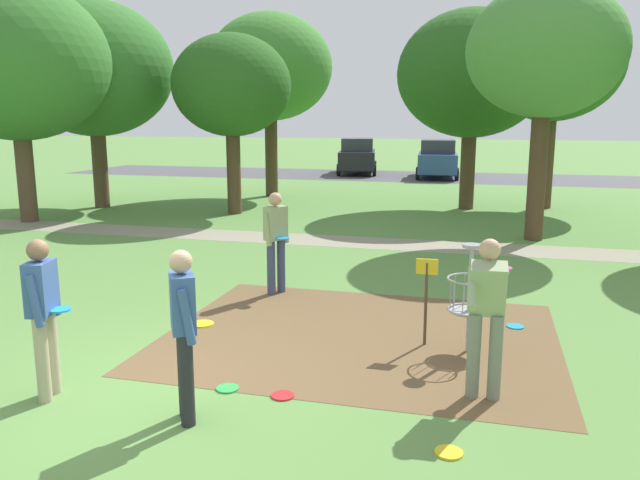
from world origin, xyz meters
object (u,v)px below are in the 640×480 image
(player_throwing, at_px, (184,326))
(tree_mid_right, at_px, (472,74))
(tree_near_left, at_px, (270,68))
(tree_far_right, at_px, (545,52))
(player_waiting_left, at_px, (43,310))
(frisbee_far_left, at_px, (228,388))
(disc_golf_basket, at_px, (465,293))
(tree_mid_left, at_px, (15,62))
(player_foreground_watching, at_px, (276,237))
(parked_car_center_left, at_px, (438,159))
(player_waiting_right, at_px, (487,308))
(frisbee_mid_grass, at_px, (283,396))
(frisbee_by_tee, at_px, (449,452))
(tree_near_right, at_px, (232,86))
(tree_far_left, at_px, (553,63))
(parked_car_leftmost, at_px, (357,156))
(frisbee_far_right, at_px, (515,326))
(tree_mid_center, at_px, (94,69))

(player_throwing, relative_size, tree_mid_right, 0.27)
(tree_near_left, bearing_deg, tree_far_right, -36.08)
(player_waiting_left, bearing_deg, frisbee_far_left, 20.52)
(disc_golf_basket, height_order, tree_mid_left, tree_mid_left)
(player_foreground_watching, bearing_deg, parked_car_center_left, 87.32)
(player_waiting_right, distance_m, frisbee_mid_grass, 2.34)
(frisbee_mid_grass, relative_size, tree_mid_left, 0.04)
(player_foreground_watching, distance_m, frisbee_by_tee, 5.56)
(tree_near_left, relative_size, tree_near_right, 1.24)
(tree_mid_left, bearing_deg, player_waiting_left, -49.79)
(player_foreground_watching, distance_m, tree_near_right, 9.54)
(disc_golf_basket, height_order, tree_far_left, tree_far_left)
(player_foreground_watching, xyz_separation_m, player_waiting_left, (-1.04, -4.41, 0.00))
(tree_near_right, bearing_deg, frisbee_mid_grass, -65.35)
(frisbee_mid_grass, bearing_deg, frisbee_by_tee, -22.03)
(disc_golf_basket, bearing_deg, tree_far_right, 80.31)
(tree_near_left, relative_size, tree_far_right, 1.11)
(player_throwing, xyz_separation_m, tree_far_left, (4.59, 16.34, 3.61))
(frisbee_far_left, bearing_deg, parked_car_leftmost, 98.44)
(player_foreground_watching, bearing_deg, player_waiting_right, -43.59)
(player_foreground_watching, height_order, frisbee_far_right, player_foreground_watching)
(parked_car_leftmost, bearing_deg, tree_mid_left, -109.11)
(player_foreground_watching, relative_size, tree_near_right, 0.32)
(parked_car_leftmost, bearing_deg, tree_mid_right, -62.77)
(tree_near_right, relative_size, tree_mid_left, 0.82)
(player_waiting_left, bearing_deg, player_waiting_right, 14.72)
(frisbee_far_right, height_order, tree_mid_right, tree_mid_right)
(parked_car_center_left, bearing_deg, player_throwing, -90.88)
(player_foreground_watching, relative_size, player_waiting_left, 1.00)
(tree_mid_center, xyz_separation_m, tree_mid_right, (11.61, 2.71, -0.18))
(player_waiting_right, bearing_deg, parked_car_leftmost, 104.36)
(frisbee_by_tee, height_order, tree_mid_right, tree_mid_right)
(tree_mid_center, relative_size, tree_mid_right, 1.05)
(frisbee_far_left, relative_size, parked_car_center_left, 0.06)
(frisbee_far_left, distance_m, tree_far_left, 16.86)
(player_throwing, xyz_separation_m, frisbee_mid_grass, (0.74, 0.73, -0.96))
(player_foreground_watching, height_order, frisbee_mid_grass, player_foreground_watching)
(tree_near_left, bearing_deg, player_throwing, -73.52)
(player_throwing, xyz_separation_m, tree_mid_left, (-9.80, 9.74, 3.43))
(player_waiting_left, relative_size, tree_near_left, 0.26)
(player_throwing, xyz_separation_m, frisbee_far_left, (0.10, 0.75, -0.96))
(frisbee_far_left, distance_m, tree_near_right, 13.38)
(tree_near_left, relative_size, tree_far_left, 1.03)
(frisbee_far_right, relative_size, tree_far_left, 0.04)
(parked_car_leftmost, bearing_deg, tree_near_left, -97.14)
(player_waiting_left, bearing_deg, frisbee_by_tee, -1.14)
(tree_near_left, bearing_deg, player_foreground_watching, -70.52)
(player_throwing, height_order, frisbee_far_left, player_throwing)
(player_foreground_watching, height_order, frisbee_far_left, player_foreground_watching)
(frisbee_far_right, height_order, tree_mid_left, tree_mid_left)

